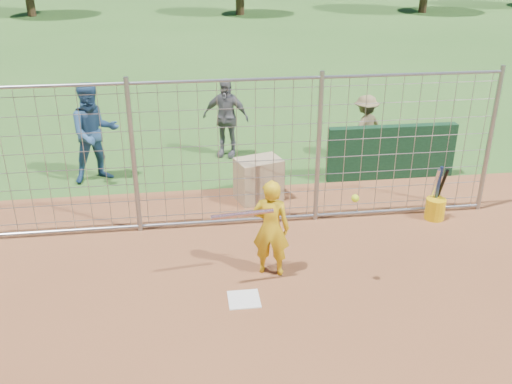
{
  "coord_description": "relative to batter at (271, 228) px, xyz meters",
  "views": [
    {
      "loc": [
        -0.69,
        -6.6,
        4.61
      ],
      "look_at": [
        0.3,
        0.8,
        1.15
      ],
      "focal_mm": 40.0,
      "sensor_mm": 36.0,
      "label": 1
    }
  ],
  "objects": [
    {
      "name": "equipment_bin",
      "position": [
        0.17,
        2.49,
        -0.34
      ],
      "size": [
        0.93,
        0.76,
        0.8
      ],
      "primitive_type": "cube",
      "rotation": [
        0.0,
        0.0,
        0.29
      ],
      "color": "tan",
      "rests_on": "ground"
    },
    {
      "name": "backstop_fence",
      "position": [
        -0.47,
        1.56,
        0.52
      ],
      "size": [
        9.08,
        0.08,
        2.6
      ],
      "color": "gray",
      "rests_on": "ground"
    },
    {
      "name": "batter",
      "position": [
        0.0,
        0.0,
        0.0
      ],
      "size": [
        0.62,
        0.5,
        1.48
      ],
      "primitive_type": "imported",
      "rotation": [
        0.0,
        0.0,
        2.82
      ],
      "color": "gold",
      "rests_on": "ground"
    },
    {
      "name": "bucket_with_bats",
      "position": [
        3.1,
        1.31,
        -0.49
      ],
      "size": [
        0.34,
        0.39,
        0.98
      ],
      "color": "#E2AC0B",
      "rests_on": "ground"
    },
    {
      "name": "equipment_in_play",
      "position": [
        -0.08,
        -0.33,
        0.45
      ],
      "size": [
        1.96,
        0.36,
        0.33
      ],
      "color": "silver",
      "rests_on": "ground"
    },
    {
      "name": "ground",
      "position": [
        -0.47,
        -0.44,
        -0.74
      ],
      "size": [
        100.0,
        100.0,
        0.0
      ],
      "primitive_type": "plane",
      "color": "#2D591E",
      "rests_on": "ground"
    },
    {
      "name": "bystander_b",
      "position": [
        -0.23,
        4.85,
        0.14
      ],
      "size": [
        1.11,
        0.78,
        1.75
      ],
      "primitive_type": "imported",
      "rotation": [
        0.0,
        0.0,
        -0.38
      ],
      "color": "#5D5D62",
      "rests_on": "ground"
    },
    {
      "name": "bystander_c",
      "position": [
        2.72,
        4.24,
        -0.02
      ],
      "size": [
        1.06,
        0.93,
        1.43
      ],
      "primitive_type": "imported",
      "rotation": [
        0.0,
        0.0,
        3.68
      ],
      "color": "olive",
      "rests_on": "ground"
    },
    {
      "name": "dugout_wall",
      "position": [
        2.93,
        3.16,
        -0.19
      ],
      "size": [
        2.6,
        0.2,
        1.1
      ],
      "primitive_type": "cube",
      "color": "#11381E",
      "rests_on": "ground"
    },
    {
      "name": "bystander_a",
      "position": [
        -2.88,
        3.84,
        0.25
      ],
      "size": [
        1.16,
        1.04,
        1.98
      ],
      "primitive_type": "imported",
      "rotation": [
        0.0,
        0.0,
        0.35
      ],
      "color": "navy",
      "rests_on": "ground"
    },
    {
      "name": "home_plate",
      "position": [
        -0.47,
        -0.64,
        -0.73
      ],
      "size": [
        0.43,
        0.43,
        0.02
      ],
      "primitive_type": "cube",
      "color": "silver",
      "rests_on": "ground"
    }
  ]
}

